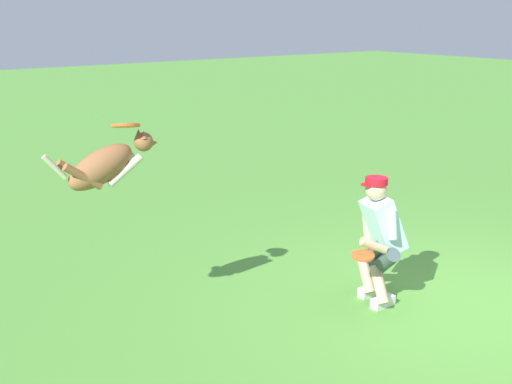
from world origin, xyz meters
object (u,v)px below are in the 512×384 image
Objects in this scene: person at (379,236)px; frisbee_flying at (126,126)px; frisbee_held at (363,256)px; dog at (106,165)px.

frisbee_flying is (2.21, -0.96, 1.19)m from person.
person is at bearing 156.53° from frisbee_flying.
person is at bearing -159.79° from frisbee_held.
dog is 4.68× the size of frisbee_held.
frisbee_flying reaches higher than dog.
person is 0.40m from frisbee_held.
dog is 0.38m from frisbee_flying.
person is at bearing -19.75° from dog.
person reaches higher than frisbee_held.
frisbee_flying is 2.49m from frisbee_held.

